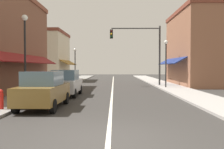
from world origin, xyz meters
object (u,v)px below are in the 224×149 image
(street_lamp_left_near, at_px, (25,43))
(fire_hydrant, at_px, (1,99))
(street_lamp_right_mid, at_px, (166,56))
(street_lamp_left_far, at_px, (75,59))
(parked_car_nearest_left, at_px, (44,90))
(traffic_signal_mast_arm, at_px, (143,45))
(parked_car_second_left, at_px, (66,83))

(street_lamp_left_near, bearing_deg, fire_hydrant, -85.33)
(street_lamp_right_mid, xyz_separation_m, street_lamp_left_far, (-9.67, 8.86, -0.06))
(fire_hydrant, bearing_deg, parked_car_nearest_left, 29.96)
(traffic_signal_mast_arm, distance_m, street_lamp_left_near, 13.48)
(parked_car_second_left, xyz_separation_m, street_lamp_left_near, (-2.01, -2.10, 2.51))
(street_lamp_left_near, xyz_separation_m, street_lamp_right_mid, (10.00, 7.84, -0.39))
(street_lamp_left_near, height_order, street_lamp_left_far, street_lamp_left_near)
(parked_car_second_left, height_order, traffic_signal_mast_arm, traffic_signal_mast_arm)
(parked_car_nearest_left, xyz_separation_m, fire_hydrant, (-1.62, -0.93, -0.33))
(street_lamp_left_near, distance_m, fire_hydrant, 4.82)
(traffic_signal_mast_arm, bearing_deg, parked_car_nearest_left, -114.88)
(parked_car_nearest_left, relative_size, fire_hydrant, 4.73)
(parked_car_nearest_left, relative_size, parked_car_second_left, 1.00)
(parked_car_nearest_left, height_order, street_lamp_left_near, street_lamp_left_near)
(parked_car_nearest_left, relative_size, street_lamp_right_mid, 0.94)
(street_lamp_right_mid, bearing_deg, street_lamp_left_near, -141.90)
(parked_car_nearest_left, xyz_separation_m, street_lamp_right_mid, (8.06, 10.79, 2.11))
(parked_car_second_left, xyz_separation_m, street_lamp_left_far, (-1.68, 14.61, 2.06))
(parked_car_nearest_left, bearing_deg, traffic_signal_mast_arm, 65.76)
(street_lamp_left_near, relative_size, street_lamp_right_mid, 1.15)
(street_lamp_left_near, distance_m, street_lamp_left_far, 16.71)
(traffic_signal_mast_arm, height_order, street_lamp_right_mid, traffic_signal_mast_arm)
(parked_car_nearest_left, relative_size, traffic_signal_mast_arm, 0.67)
(traffic_signal_mast_arm, xyz_separation_m, street_lamp_left_far, (-7.91, 6.06, -1.25))
(parked_car_second_left, distance_m, traffic_signal_mast_arm, 11.08)
(street_lamp_right_mid, bearing_deg, traffic_signal_mast_arm, 122.18)
(parked_car_nearest_left, distance_m, traffic_signal_mast_arm, 15.34)
(street_lamp_left_far, bearing_deg, traffic_signal_mast_arm, -37.47)
(street_lamp_left_near, relative_size, street_lamp_left_far, 1.18)
(fire_hydrant, bearing_deg, street_lamp_left_far, 89.96)
(parked_car_second_left, xyz_separation_m, traffic_signal_mast_arm, (6.23, 8.54, 3.30))
(traffic_signal_mast_arm, bearing_deg, street_lamp_left_near, -127.76)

